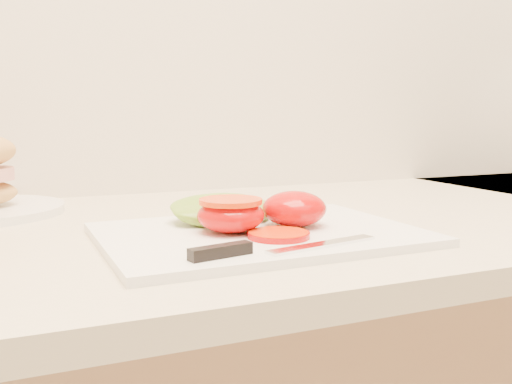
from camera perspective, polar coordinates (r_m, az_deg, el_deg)
name	(u,v)px	position (r m, az deg, el deg)	size (l,w,h in m)	color
cutting_board	(259,234)	(0.68, 0.33, -4.26)	(0.37, 0.27, 0.01)	white
tomato_half_dome	(294,209)	(0.71, 3.84, -1.67)	(0.08, 0.08, 0.04)	red
tomato_half_cut	(231,214)	(0.67, -2.54, -2.19)	(0.08, 0.08, 0.04)	red
tomato_slice_0	(279,235)	(0.64, 2.28, -4.29)	(0.07, 0.07, 0.01)	#ED420A
lettuce_leaf_0	(224,210)	(0.75, -3.22, -1.77)	(0.15, 0.10, 0.03)	#81AB2D
knife	(263,248)	(0.58, 0.66, -5.67)	(0.22, 0.05, 0.01)	silver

